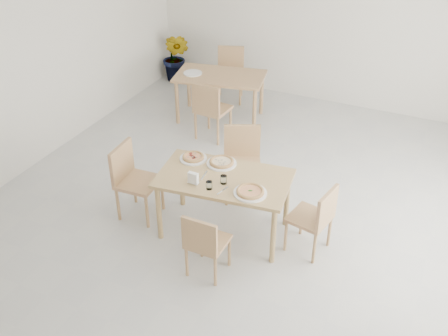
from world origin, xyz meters
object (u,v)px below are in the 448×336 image
at_px(chair_west, 132,176).
at_px(chair_back_s, 210,107).
at_px(chair_east, 316,216).
at_px(pizza_pepperoni, 193,157).
at_px(plate_margherita, 250,193).
at_px(plate_pepperoni, 193,158).
at_px(chair_north, 242,157).
at_px(tumbler_b, 224,180).
at_px(second_table, 220,80).
at_px(pizza_margherita, 250,191).
at_px(pizza_mushroom, 222,162).
at_px(plate_mushroom, 222,163).
at_px(potted_plant, 176,57).
at_px(main_table, 224,184).
at_px(chair_back_n, 230,70).
at_px(napkin_holder, 193,179).
at_px(tumbler_a, 209,185).
at_px(plate_empty, 193,73).
at_px(chair_south, 204,241).

relative_size(chair_west, chair_back_s, 1.00).
distance_m(chair_east, pizza_pepperoni, 1.55).
relative_size(plate_margherita, pizza_pepperoni, 1.11).
height_order(chair_west, plate_pepperoni, chair_west).
distance_m(chair_north, tumbler_b, 0.98).
distance_m(second_table, chair_back_s, 0.72).
xyz_separation_m(pizza_pepperoni, chair_back_s, (-0.64, 1.71, -0.25)).
xyz_separation_m(pizza_margherita, pizza_mushroom, (-0.52, 0.40, 0.00)).
xyz_separation_m(plate_mushroom, tumbler_b, (0.19, -0.34, 0.04)).
xyz_separation_m(pizza_margherita, chair_back_s, (-1.50, 2.07, -0.25)).
relative_size(second_table, potted_plant, 1.63).
height_order(pizza_margherita, pizza_mushroom, same).
height_order(chair_east, pizza_pepperoni, chair_east).
relative_size(pizza_mushroom, potted_plant, 0.36).
bearing_deg(tumbler_b, main_table, 112.85).
relative_size(pizza_pepperoni, chair_back_n, 0.35).
bearing_deg(napkin_holder, chair_back_n, 111.16).
xyz_separation_m(chair_east, tumbler_a, (-1.09, -0.38, 0.31)).
height_order(tumbler_b, second_table, tumbler_b).
distance_m(chair_north, chair_west, 1.38).
relative_size(pizza_margherita, napkin_holder, 2.33).
xyz_separation_m(plate_pepperoni, plate_empty, (-1.22, 2.28, 0.00)).
relative_size(second_table, plate_empty, 5.16).
bearing_deg(chair_east, chair_back_n, -131.29).
height_order(tumbler_a, plate_empty, tumbler_a).
distance_m(tumbler_a, chair_back_n, 3.93).
height_order(second_table, plate_empty, plate_empty).
bearing_deg(chair_west, chair_south, -118.83).
height_order(napkin_holder, chair_back_n, chair_back_n).
relative_size(plate_pepperoni, plate_empty, 1.08).
xyz_separation_m(tumbler_a, chair_back_n, (-1.42, 3.65, -0.27)).
relative_size(main_table, napkin_holder, 11.17).
xyz_separation_m(pizza_pepperoni, tumbler_a, (0.44, -0.46, 0.01)).
bearing_deg(chair_south, chair_east, -136.28).
xyz_separation_m(chair_north, plate_margherita, (0.51, -0.98, 0.23)).
height_order(chair_east, pizza_mushroom, chair_east).
bearing_deg(plate_empty, chair_east, -40.69).
bearing_deg(pizza_margherita, tumbler_b, 170.41).
height_order(tumbler_a, napkin_holder, napkin_holder).
height_order(chair_north, chair_east, chair_north).
distance_m(pizza_margherita, chair_back_s, 2.57).
bearing_deg(pizza_margherita, pizza_mushroom, 142.41).
height_order(plate_pepperoni, second_table, plate_pepperoni).
bearing_deg(plate_margherita, chair_back_n, 117.55).
relative_size(chair_south, chair_north, 0.85).
bearing_deg(tumbler_b, tumbler_a, -120.78).
bearing_deg(chair_north, tumbler_b, -104.05).
height_order(chair_north, potted_plant, potted_plant).
bearing_deg(plate_mushroom, potted_plant, 126.79).
relative_size(pizza_pepperoni, tumbler_b, 3.35).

